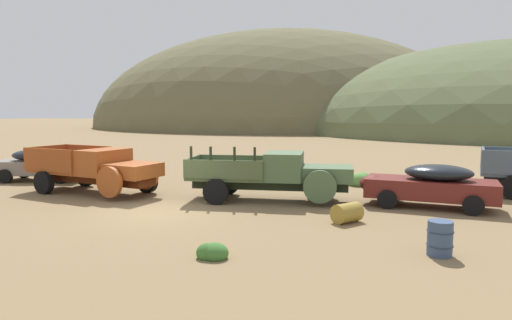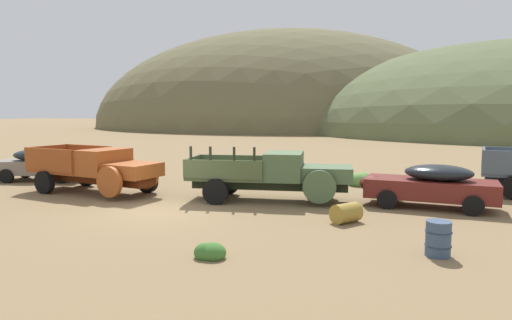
# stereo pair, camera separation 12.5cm
# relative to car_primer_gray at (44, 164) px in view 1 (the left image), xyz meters

# --- Properties ---
(ground_plane) EXTENTS (300.00, 300.00, 0.00)m
(ground_plane) POSITION_rel_car_primer_gray_xyz_m (9.01, -4.31, -0.81)
(ground_plane) COLOR olive
(hill_far_right) EXTENTS (79.11, 64.92, 39.19)m
(hill_far_right) POSITION_rel_car_primer_gray_xyz_m (-7.73, 74.03, -0.81)
(hill_far_right) COLOR brown
(hill_far_right) RESTS_ON ground
(hill_distant) EXTENTS (78.02, 83.34, 29.67)m
(hill_distant) POSITION_rel_car_primer_gray_xyz_m (34.94, 71.00, -0.81)
(hill_distant) COLOR #56603D
(hill_distant) RESTS_ON ground
(car_primer_gray) EXTENTS (4.83, 2.89, 1.57)m
(car_primer_gray) POSITION_rel_car_primer_gray_xyz_m (0.00, 0.00, 0.00)
(car_primer_gray) COLOR slate
(car_primer_gray) RESTS_ON ground
(truck_oxide_orange) EXTENTS (6.27, 3.12, 1.91)m
(truck_oxide_orange) POSITION_rel_car_primer_gray_xyz_m (5.01, -2.13, 0.22)
(truck_oxide_orange) COLOR #51220D
(truck_oxide_orange) RESTS_ON ground
(truck_weathered_green) EXTENTS (6.47, 3.01, 2.16)m
(truck_weathered_green) POSITION_rel_car_primer_gray_xyz_m (12.51, -1.27, 0.20)
(truck_weathered_green) COLOR #232B1B
(truck_weathered_green) RESTS_ON ground
(car_oxblood) EXTENTS (4.84, 2.19, 1.57)m
(car_oxblood) POSITION_rel_car_primer_gray_xyz_m (17.81, -0.71, 0.00)
(car_oxblood) COLOR maroon
(car_oxblood) RESTS_ON ground
(oil_drum_spare) EXTENTS (0.63, 0.63, 0.86)m
(oil_drum_spare) POSITION_rel_car_primer_gray_xyz_m (17.86, -6.48, -0.39)
(oil_drum_spare) COLOR #384C6B
(oil_drum_spare) RESTS_ON ground
(oil_drum_tipped) EXTENTS (1.02, 1.09, 0.61)m
(oil_drum_tipped) POSITION_rel_car_primer_gray_xyz_m (15.36, -3.90, -0.51)
(oil_drum_tipped) COLOR olive
(oil_drum_tipped) RESTS_ON ground
(bush_front_left) EXTENTS (1.06, 1.02, 0.90)m
(bush_front_left) POSITION_rel_car_primer_gray_xyz_m (11.49, 4.60, -0.60)
(bush_front_left) COLOR #5B8E42
(bush_front_left) RESTS_ON ground
(bush_front_right) EXTENTS (0.77, 0.61, 0.48)m
(bush_front_right) POSITION_rel_car_primer_gray_xyz_m (12.71, -8.35, -0.68)
(bush_front_right) COLOR #3D702D
(bush_front_right) RESTS_ON ground
(bush_near_barrel) EXTENTS (1.19, 1.11, 0.78)m
(bush_near_barrel) POSITION_rel_car_primer_gray_xyz_m (15.11, 3.42, -0.61)
(bush_near_barrel) COLOR #5B8E42
(bush_near_barrel) RESTS_ON ground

